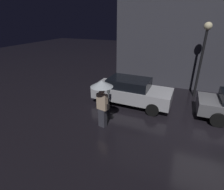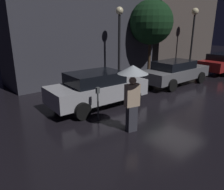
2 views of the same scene
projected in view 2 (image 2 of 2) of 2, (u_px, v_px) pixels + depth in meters
The scene contains 11 objects.
ground_plane at pixel (179, 95), 10.91m from camera, with size 60.00×60.00×0.00m, color black.
building_facade_left at pixel (84, 4), 13.54m from camera, with size 9.94×3.00×9.22m.
building_facade_right at pixel (178, 4), 19.31m from camera, with size 8.22×3.00×10.34m.
parked_car_silver at pixel (97, 88), 9.27m from camera, with size 4.35×1.93×1.50m.
parked_car_grey at pixel (175, 72), 12.77m from camera, with size 4.61×1.88×1.40m.
parked_car_red at pixel (224, 62), 16.11m from camera, with size 4.66×1.91×1.41m.
pedestrian_with_umbrella at pixel (133, 83), 6.74m from camera, with size 0.95×0.95×2.19m.
parking_meter at pixel (98, 100), 7.86m from camera, with size 0.12×0.10×1.24m.
street_lamp_near at pixel (119, 31), 12.47m from camera, with size 0.43×0.43×4.34m.
street_lamp_far at pixel (194, 23), 16.86m from camera, with size 0.52×0.52×4.63m.
street_tree at pixel (151, 22), 14.50m from camera, with size 2.92×2.92×5.00m.
Camera 2 is at (-9.18, -5.91, 3.31)m, focal length 35.00 mm.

